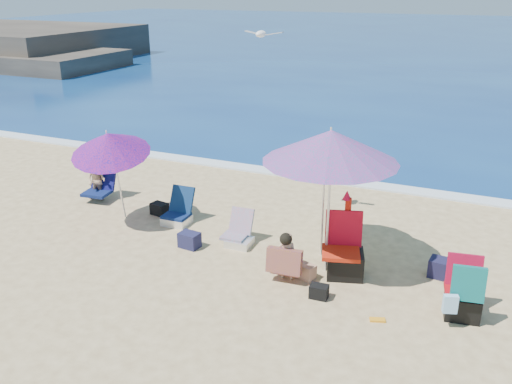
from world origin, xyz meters
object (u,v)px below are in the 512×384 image
at_px(camp_chair_right, 463,297).
at_px(person_center, 286,257).
at_px(chair_rainbow, 239,236).
at_px(person_left, 98,180).
at_px(umbrella_turquoise, 331,146).
at_px(umbrella_striped, 332,151).
at_px(furled_umbrella, 347,226).
at_px(seagull, 261,34).
at_px(umbrella_blue, 109,143).
at_px(chair_navy, 178,214).
at_px(camp_chair_left, 344,258).

distance_m(camp_chair_right, person_center, 2.68).
bearing_deg(chair_rainbow, person_left, 168.58).
distance_m(umbrella_turquoise, umbrella_striped, 0.68).
xyz_separation_m(furled_umbrella, seagull, (-2.06, 1.23, 2.89)).
distance_m(chair_rainbow, person_center, 1.54).
relative_size(umbrella_blue, chair_rainbow, 3.28).
distance_m(umbrella_blue, chair_navy, 1.92).
distance_m(umbrella_striped, camp_chair_left, 1.76).
relative_size(umbrella_turquoise, chair_rainbow, 4.05).
height_order(umbrella_blue, chair_rainbow, umbrella_blue).
xyz_separation_m(umbrella_turquoise, camp_chair_left, (0.33, -0.03, -1.84)).
bearing_deg(chair_navy, chair_rainbow, -13.96).
xyz_separation_m(camp_chair_right, seagull, (-3.99, 2.03, 3.32)).
distance_m(furled_umbrella, seagull, 3.76).
bearing_deg(umbrella_striped, chair_rainbow, -169.07).
bearing_deg(umbrella_turquoise, umbrella_blue, 178.53).
relative_size(chair_rainbow, seagull, 0.85).
relative_size(chair_navy, person_left, 0.69).
distance_m(person_center, person_left, 5.29).
relative_size(umbrella_turquoise, umbrella_striped, 1.17).
distance_m(chair_navy, person_left, 2.31).
xyz_separation_m(chair_rainbow, camp_chair_right, (3.92, -0.86, 0.16)).
bearing_deg(camp_chair_right, umbrella_striped, 153.55).
height_order(umbrella_blue, person_center, umbrella_blue).
distance_m(camp_chair_right, person_left, 7.88).
bearing_deg(seagull, furled_umbrella, -30.71).
distance_m(umbrella_striped, person_left, 5.58).
xyz_separation_m(person_center, seagull, (-1.31, 2.04, 3.24)).
height_order(umbrella_blue, camp_chair_right, umbrella_blue).
height_order(furled_umbrella, chair_rainbow, furled_umbrella).
bearing_deg(umbrella_blue, seagull, 28.51).
bearing_deg(camp_chair_left, furled_umbrella, 102.86).
xyz_separation_m(camp_chair_left, seagull, (-2.13, 1.51, 3.33)).
distance_m(person_center, seagull, 4.05).
bearing_deg(umbrella_turquoise, furled_umbrella, 43.58).
bearing_deg(person_center, umbrella_blue, 170.02).
height_order(umbrella_blue, chair_navy, umbrella_blue).
relative_size(chair_navy, chair_rainbow, 1.11).
xyz_separation_m(chair_rainbow, person_left, (-3.79, 0.77, 0.29)).
relative_size(camp_chair_left, person_center, 1.26).
xyz_separation_m(person_center, person_left, (-5.03, 1.63, 0.05)).
bearing_deg(furled_umbrella, person_left, 171.93).
bearing_deg(camp_chair_right, seagull, 153.04).
xyz_separation_m(furled_umbrella, chair_rainbow, (-2.00, 0.05, -0.59)).
bearing_deg(camp_chair_right, umbrella_blue, 174.18).
distance_m(chair_navy, camp_chair_left, 3.66).
relative_size(camp_chair_left, person_left, 1.05).
xyz_separation_m(umbrella_blue, furled_umbrella, (4.58, 0.14, -0.92)).
relative_size(chair_rainbow, camp_chair_right, 0.68).
bearing_deg(chair_navy, umbrella_blue, -151.57).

